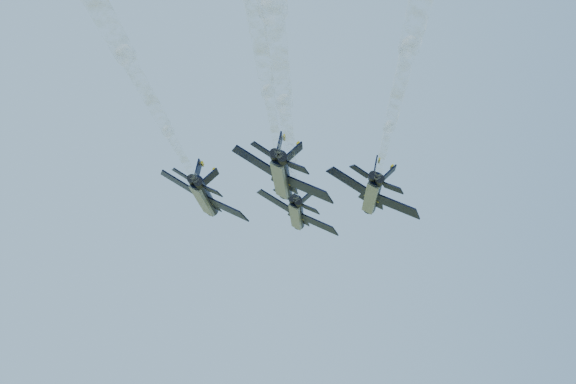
{
  "coord_description": "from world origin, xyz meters",
  "views": [
    {
      "loc": [
        -7.67,
        -89.38,
        73.67
      ],
      "look_at": [
        -2.93,
        4.01,
        95.88
      ],
      "focal_mm": 45.0,
      "sensor_mm": 36.0,
      "label": 1
    }
  ],
  "objects_px": {
    "jet_lead": "(298,214)",
    "jet_right": "(372,195)",
    "jet_left": "(205,198)",
    "jet_slot": "(283,177)"
  },
  "relations": [
    {
      "from": "jet_lead",
      "to": "jet_left",
      "type": "bearing_deg",
      "value": -135.98
    },
    {
      "from": "jet_slot",
      "to": "jet_left",
      "type": "bearing_deg",
      "value": 136.83
    },
    {
      "from": "jet_right",
      "to": "jet_slot",
      "type": "bearing_deg",
      "value": -138.0
    },
    {
      "from": "jet_lead",
      "to": "jet_right",
      "type": "xyz_separation_m",
      "value": [
        8.92,
        -12.56,
        0.0
      ]
    },
    {
      "from": "jet_lead",
      "to": "jet_right",
      "type": "relative_size",
      "value": 1.0
    },
    {
      "from": "jet_left",
      "to": "jet_right",
      "type": "relative_size",
      "value": 1.0
    },
    {
      "from": "jet_lead",
      "to": "jet_right",
      "type": "distance_m",
      "value": 15.41
    },
    {
      "from": "jet_slot",
      "to": "jet_lead",
      "type": "bearing_deg",
      "value": 87.83
    },
    {
      "from": "jet_left",
      "to": "jet_lead",
      "type": "bearing_deg",
      "value": 44.02
    },
    {
      "from": "jet_left",
      "to": "jet_slot",
      "type": "height_order",
      "value": "same"
    }
  ]
}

